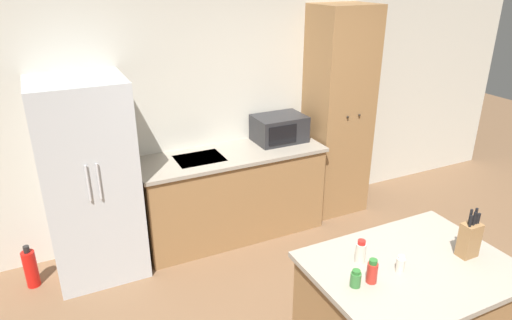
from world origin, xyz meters
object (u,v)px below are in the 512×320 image
object	(u,v)px
microwave	(279,128)
fire_extinguisher	(31,268)
spice_bottle_tall_dark	(400,264)
refrigerator	(90,181)
knife_block	(469,239)
spice_bottle_short_red	(356,279)
spice_bottle_green_herb	(361,251)
pantry_cabinet	(338,113)
spice_bottle_amber_oil	(372,272)

from	to	relation	value
microwave	fire_extinguisher	size ratio (longest dim) A/B	1.29
spice_bottle_tall_dark	refrigerator	bearing A→B (deg)	124.49
microwave	spice_bottle_tall_dark	size ratio (longest dim) A/B	4.79
knife_block	spice_bottle_short_red	xyz separation A→B (m)	(-0.80, 0.06, -0.07)
spice_bottle_green_herb	fire_extinguisher	xyz separation A→B (m)	(-1.89, 1.94, -0.79)
pantry_cabinet	spice_bottle_tall_dark	distance (m)	2.47
pantry_cabinet	spice_bottle_short_red	world-z (taller)	pantry_cabinet
microwave	spice_bottle_short_red	distance (m)	2.36
pantry_cabinet	spice_bottle_amber_oil	size ratio (longest dim) A/B	14.92
microwave	spice_bottle_amber_oil	xyz separation A→B (m)	(-0.63, -2.25, -0.06)
refrigerator	spice_bottle_tall_dark	xyz separation A→B (m)	(1.46, -2.12, 0.08)
knife_block	spice_bottle_tall_dark	xyz separation A→B (m)	(-0.48, 0.05, -0.07)
refrigerator	fire_extinguisher	world-z (taller)	refrigerator
spice_bottle_amber_oil	fire_extinguisher	distance (m)	2.91
spice_bottle_tall_dark	spice_bottle_amber_oil	distance (m)	0.21
refrigerator	spice_bottle_green_herb	xyz separation A→B (m)	(1.31, -1.94, 0.10)
spice_bottle_amber_oil	fire_extinguisher	world-z (taller)	spice_bottle_amber_oil
refrigerator	pantry_cabinet	xyz separation A→B (m)	(2.56, 0.08, 0.24)
spice_bottle_tall_dark	spice_bottle_green_herb	distance (m)	0.23
microwave	pantry_cabinet	bearing A→B (deg)	-4.04
spice_bottle_green_herb	knife_block	bearing A→B (deg)	-20.83
knife_block	fire_extinguisher	xyz separation A→B (m)	(-2.52, 2.18, -0.85)
spice_bottle_tall_dark	spice_bottle_amber_oil	size ratio (longest dim) A/B	0.72
pantry_cabinet	refrigerator	bearing A→B (deg)	-178.29
spice_bottle_short_red	spice_bottle_amber_oil	distance (m)	0.11
microwave	refrigerator	bearing A→B (deg)	-176.21
fire_extinguisher	spice_bottle_amber_oil	bearing A→B (deg)	-49.31
spice_bottle_tall_dark	microwave	bearing A→B (deg)	79.42
refrigerator	spice_bottle_tall_dark	size ratio (longest dim) A/B	16.39
spice_bottle_amber_oil	spice_bottle_green_herb	size ratio (longest dim) A/B	1.02
microwave	spice_bottle_amber_oil	world-z (taller)	microwave
refrigerator	pantry_cabinet	size ratio (longest dim) A/B	0.79
knife_block	spice_bottle_green_herb	size ratio (longest dim) A/B	2.26
spice_bottle_tall_dark	fire_extinguisher	xyz separation A→B (m)	(-2.04, 2.12, -0.78)
pantry_cabinet	spice_bottle_tall_dark	size ratio (longest dim) A/B	20.81
fire_extinguisher	spice_bottle_short_red	bearing A→B (deg)	-50.83
refrigerator	spice_bottle_short_red	size ratio (longest dim) A/B	16.73
pantry_cabinet	knife_block	bearing A→B (deg)	-105.42
spice_bottle_amber_oil	knife_block	bearing A→B (deg)	-4.13
refrigerator	spice_bottle_short_red	world-z (taller)	refrigerator
pantry_cabinet	spice_bottle_short_red	distance (m)	2.62
knife_block	fire_extinguisher	size ratio (longest dim) A/B	0.83
microwave	knife_block	world-z (taller)	knife_block
pantry_cabinet	spice_bottle_amber_oil	xyz separation A→B (m)	(-1.31, -2.21, -0.14)
refrigerator	knife_block	bearing A→B (deg)	-48.31
spice_bottle_short_red	microwave	bearing A→B (deg)	71.84
knife_block	spice_bottle_tall_dark	bearing A→B (deg)	173.57
microwave	spice_bottle_amber_oil	size ratio (longest dim) A/B	3.43
spice_bottle_short_red	spice_bottle_amber_oil	xyz separation A→B (m)	(0.10, -0.01, 0.02)
knife_block	spice_bottle_amber_oil	xyz separation A→B (m)	(-0.69, 0.05, -0.05)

